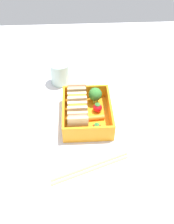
{
  "coord_description": "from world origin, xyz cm",
  "views": [
    {
      "loc": [
        -49.35,
        2.67,
        52.11
      ],
      "look_at": [
        0.0,
        0.0,
        2.7
      ],
      "focal_mm": 40.0,
      "sensor_mm": 36.0,
      "label": 1
    }
  ],
  "objects_px": {
    "sandwich_center_left": "(78,113)",
    "sandwich_center": "(77,103)",
    "carrot_stick_far_left": "(95,118)",
    "strawberry_far_left": "(98,107)",
    "chopstick_pair": "(91,168)",
    "drinking_glass": "(60,73)",
    "strawberry_left": "(97,127)",
    "sandwich_center_right": "(77,95)",
    "sandwich_left": "(78,123)",
    "broccoli_floret": "(95,95)"
  },
  "relations": [
    {
      "from": "sandwich_center_left",
      "to": "strawberry_far_left",
      "type": "bearing_deg",
      "value": -57.52
    },
    {
      "from": "strawberry_far_left",
      "to": "broccoli_floret",
      "type": "relative_size",
      "value": 0.63
    },
    {
      "from": "strawberry_left",
      "to": "strawberry_far_left",
      "type": "bearing_deg",
      "value": -6.49
    },
    {
      "from": "chopstick_pair",
      "to": "sandwich_left",
      "type": "bearing_deg",
      "value": 13.53
    },
    {
      "from": "strawberry_left",
      "to": "broccoli_floret",
      "type": "xyz_separation_m",
      "value": [
        0.11,
        -0.0,
        0.02
      ]
    },
    {
      "from": "sandwich_center_right",
      "to": "drinking_glass",
      "type": "xyz_separation_m",
      "value": [
        0.12,
        0.05,
        -0.01
      ]
    },
    {
      "from": "broccoli_floret",
      "to": "sandwich_center",
      "type": "bearing_deg",
      "value": 124.34
    },
    {
      "from": "sandwich_center",
      "to": "strawberry_left",
      "type": "relative_size",
      "value": 2.09
    },
    {
      "from": "sandwich_left",
      "to": "sandwich_center_left",
      "type": "distance_m",
      "value": 0.04
    },
    {
      "from": "carrot_stick_far_left",
      "to": "sandwich_left",
      "type": "bearing_deg",
      "value": 130.29
    },
    {
      "from": "sandwich_center_left",
      "to": "chopstick_pair",
      "type": "bearing_deg",
      "value": -169.88
    },
    {
      "from": "sandwich_center_right",
      "to": "chopstick_pair",
      "type": "distance_m",
      "value": 0.23
    },
    {
      "from": "sandwich_center_left",
      "to": "chopstick_pair",
      "type": "height_order",
      "value": "sandwich_center_left"
    },
    {
      "from": "sandwich_center_right",
      "to": "strawberry_far_left",
      "type": "height_order",
      "value": "sandwich_center_right"
    },
    {
      "from": "sandwich_center_right",
      "to": "drinking_glass",
      "type": "distance_m",
      "value": 0.13
    },
    {
      "from": "chopstick_pair",
      "to": "drinking_glass",
      "type": "distance_m",
      "value": 0.35
    },
    {
      "from": "drinking_glass",
      "to": "sandwich_center_right",
      "type": "bearing_deg",
      "value": -156.23
    },
    {
      "from": "sandwich_left",
      "to": "strawberry_far_left",
      "type": "bearing_deg",
      "value": -37.63
    },
    {
      "from": "strawberry_left",
      "to": "broccoli_floret",
      "type": "distance_m",
      "value": 0.11
    },
    {
      "from": "sandwich_left",
      "to": "carrot_stick_far_left",
      "type": "bearing_deg",
      "value": -49.71
    },
    {
      "from": "sandwich_center_left",
      "to": "strawberry_far_left",
      "type": "distance_m",
      "value": 0.07
    },
    {
      "from": "strawberry_left",
      "to": "chopstick_pair",
      "type": "xyz_separation_m",
      "value": [
        -0.11,
        0.02,
        -0.02
      ]
    },
    {
      "from": "sandwich_center_left",
      "to": "strawberry_far_left",
      "type": "height_order",
      "value": "sandwich_center_left"
    },
    {
      "from": "carrot_stick_far_left",
      "to": "drinking_glass",
      "type": "height_order",
      "value": "drinking_glass"
    },
    {
      "from": "sandwich_center",
      "to": "sandwich_center_right",
      "type": "xyz_separation_m",
      "value": [
        0.04,
        0.0,
        0.0
      ]
    },
    {
      "from": "sandwich_left",
      "to": "strawberry_far_left",
      "type": "height_order",
      "value": "sandwich_left"
    },
    {
      "from": "strawberry_left",
      "to": "drinking_glass",
      "type": "relative_size",
      "value": 0.41
    },
    {
      "from": "carrot_stick_far_left",
      "to": "sandwich_center_left",
      "type": "bearing_deg",
      "value": 94.08
    },
    {
      "from": "chopstick_pair",
      "to": "broccoli_floret",
      "type": "bearing_deg",
      "value": -6.96
    },
    {
      "from": "sandwich_left",
      "to": "strawberry_left",
      "type": "height_order",
      "value": "sandwich_left"
    },
    {
      "from": "sandwich_center",
      "to": "carrot_stick_far_left",
      "type": "height_order",
      "value": "sandwich_center"
    },
    {
      "from": "broccoli_floret",
      "to": "chopstick_pair",
      "type": "distance_m",
      "value": 0.23
    },
    {
      "from": "strawberry_left",
      "to": "strawberry_far_left",
      "type": "distance_m",
      "value": 0.08
    },
    {
      "from": "sandwich_left",
      "to": "sandwich_center",
      "type": "distance_m",
      "value": 0.08
    },
    {
      "from": "sandwich_center_right",
      "to": "broccoli_floret",
      "type": "height_order",
      "value": "sandwich_center_right"
    },
    {
      "from": "sandwich_center",
      "to": "strawberry_far_left",
      "type": "xyz_separation_m",
      "value": [
        -0.0,
        -0.06,
        -0.02
      ]
    },
    {
      "from": "sandwich_center_left",
      "to": "carrot_stick_far_left",
      "type": "height_order",
      "value": "sandwich_center_left"
    },
    {
      "from": "sandwich_center_left",
      "to": "sandwich_center",
      "type": "relative_size",
      "value": 1.0
    },
    {
      "from": "strawberry_left",
      "to": "chopstick_pair",
      "type": "distance_m",
      "value": 0.11
    },
    {
      "from": "sandwich_left",
      "to": "drinking_glass",
      "type": "relative_size",
      "value": 0.85
    },
    {
      "from": "sandwich_center_right",
      "to": "sandwich_left",
      "type": "bearing_deg",
      "value": 180.0
    },
    {
      "from": "sandwich_center",
      "to": "chopstick_pair",
      "type": "distance_m",
      "value": 0.19
    },
    {
      "from": "strawberry_left",
      "to": "chopstick_pair",
      "type": "bearing_deg",
      "value": 168.2
    },
    {
      "from": "strawberry_far_left",
      "to": "broccoli_floret",
      "type": "height_order",
      "value": "broccoli_floret"
    },
    {
      "from": "sandwich_center",
      "to": "strawberry_left",
      "type": "distance_m",
      "value": 0.09
    },
    {
      "from": "sandwich_center_right",
      "to": "strawberry_far_left",
      "type": "xyz_separation_m",
      "value": [
        -0.04,
        -0.06,
        -0.02
      ]
    },
    {
      "from": "strawberry_far_left",
      "to": "drinking_glass",
      "type": "relative_size",
      "value": 0.43
    },
    {
      "from": "broccoli_floret",
      "to": "chopstick_pair",
      "type": "bearing_deg",
      "value": 173.04
    },
    {
      "from": "sandwich_left",
      "to": "drinking_glass",
      "type": "bearing_deg",
      "value": 12.63
    },
    {
      "from": "sandwich_center_left",
      "to": "chopstick_pair",
      "type": "relative_size",
      "value": 0.32
    }
  ]
}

